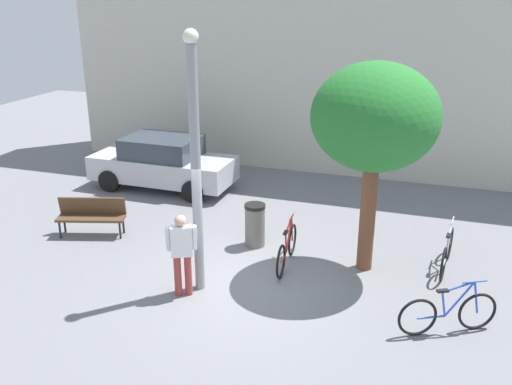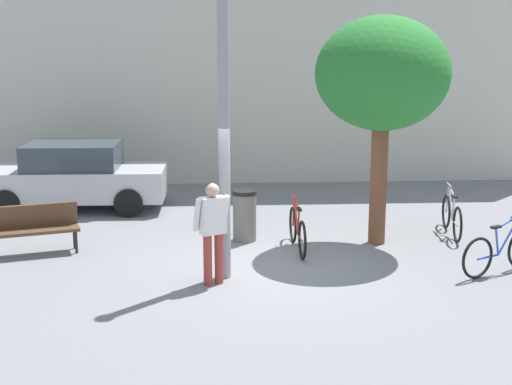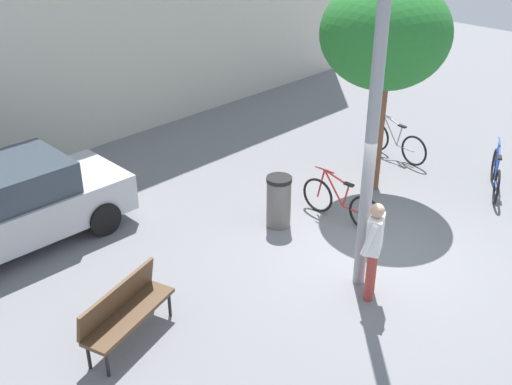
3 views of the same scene
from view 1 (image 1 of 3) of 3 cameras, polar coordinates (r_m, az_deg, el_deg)
ground_plane at (r=11.35m, az=-1.04°, el=-9.27°), size 36.00×36.00×0.00m
building_facade at (r=18.16m, az=7.98°, el=14.40°), size 17.21×2.00×7.61m
lamppost at (r=10.19m, az=-6.25°, el=3.30°), size 0.28×0.28×4.97m
person_by_lamppost at (r=10.59m, az=-7.66°, el=-5.85°), size 0.63×0.46×1.67m
park_bench at (r=13.82m, az=-16.58°, el=-2.06°), size 1.67×0.91×0.92m
plaza_tree at (r=11.03m, az=12.15°, el=7.45°), size 2.51×2.51×4.34m
bicycle_silver at (r=12.39m, az=19.08°, el=-5.81°), size 0.26×1.80×0.97m
bicycle_red at (r=11.87m, az=3.21°, el=-5.81°), size 0.13×1.81×0.97m
bicycle_blue at (r=10.22m, az=19.20°, el=-11.64°), size 1.62×0.89×0.97m
parked_car_silver at (r=16.57m, az=-9.57°, el=3.04°), size 4.23×1.88×1.55m
trash_bin at (r=12.70m, az=-0.11°, el=-3.35°), size 0.48×0.48×1.01m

